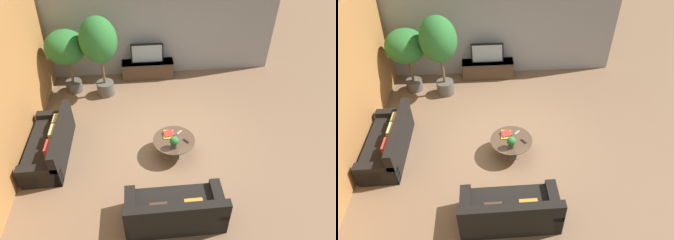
% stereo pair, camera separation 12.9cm
% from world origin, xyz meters
% --- Properties ---
extents(ground_plane, '(24.00, 24.00, 0.00)m').
position_xyz_m(ground_plane, '(0.00, 0.00, 0.00)').
color(ground_plane, brown).
extents(back_wall_stone, '(7.40, 0.12, 3.00)m').
position_xyz_m(back_wall_stone, '(0.00, 3.26, 1.50)').
color(back_wall_stone, '#939399').
rests_on(back_wall_stone, ground).
extents(side_wall_left, '(0.12, 7.40, 3.00)m').
position_xyz_m(side_wall_left, '(-3.26, 0.20, 1.50)').
color(side_wall_left, '#B2753D').
rests_on(side_wall_left, ground).
extents(media_console, '(1.61, 0.50, 0.53)m').
position_xyz_m(media_console, '(-0.27, 2.94, 0.27)').
color(media_console, '#473323').
rests_on(media_console, ground).
extents(television, '(0.99, 0.13, 0.60)m').
position_xyz_m(television, '(-0.27, 2.94, 0.83)').
color(television, black).
rests_on(television, media_console).
extents(coffee_table, '(0.95, 0.95, 0.42)m').
position_xyz_m(coffee_table, '(0.16, -0.49, 0.29)').
color(coffee_table, '#756656').
rests_on(coffee_table, ground).
extents(couch_by_wall, '(0.84, 1.99, 0.84)m').
position_xyz_m(couch_by_wall, '(-2.64, -0.26, 0.29)').
color(couch_by_wall, black).
rests_on(couch_by_wall, ground).
extents(couch_near_entry, '(1.83, 0.84, 0.84)m').
position_xyz_m(couch_near_entry, '(-0.02, -2.24, 0.28)').
color(couch_near_entry, black).
rests_on(couch_near_entry, ground).
extents(potted_palm_tall, '(1.10, 1.10, 1.88)m').
position_xyz_m(potted_palm_tall, '(-2.50, 2.38, 1.34)').
color(potted_palm_tall, '#514C47').
rests_on(potted_palm_tall, ground).
extents(potted_palm_corner, '(0.99, 0.99, 2.33)m').
position_xyz_m(potted_palm_corner, '(-1.55, 2.11, 1.59)').
color(potted_palm_corner, '#514C47').
rests_on(potted_palm_corner, ground).
extents(potted_plant_tabletop, '(0.20, 0.20, 0.29)m').
position_xyz_m(potted_plant_tabletop, '(0.13, -0.73, 0.58)').
color(potted_plant_tabletop, '#514C47').
rests_on(potted_plant_tabletop, coffee_table).
extents(book_stack, '(0.26, 0.32, 0.05)m').
position_xyz_m(book_stack, '(0.06, -0.32, 0.44)').
color(book_stack, gold).
rests_on(book_stack, coffee_table).
extents(remote_black, '(0.13, 0.15, 0.02)m').
position_xyz_m(remote_black, '(0.43, -0.58, 0.43)').
color(remote_black, black).
rests_on(remote_black, coffee_table).
extents(remote_silver, '(0.15, 0.14, 0.02)m').
position_xyz_m(remote_silver, '(0.31, -0.27, 0.43)').
color(remote_silver, gray).
rests_on(remote_silver, coffee_table).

